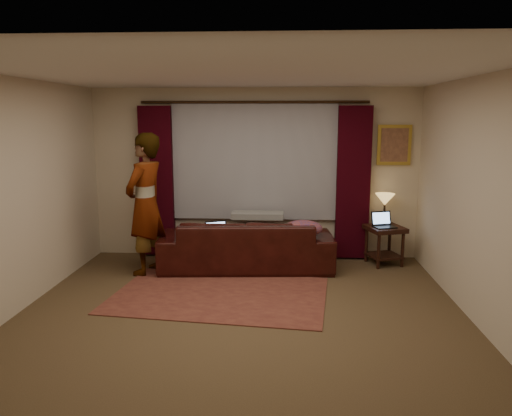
{
  "coord_description": "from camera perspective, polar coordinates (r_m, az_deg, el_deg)",
  "views": [
    {
      "loc": [
        0.48,
        -5.15,
        2.17
      ],
      "look_at": [
        0.1,
        1.2,
        1.0
      ],
      "focal_mm": 35.0,
      "sensor_mm": 36.0,
      "label": 1
    }
  ],
  "objects": [
    {
      "name": "ceiling",
      "position": [
        5.19,
        -1.95,
        15.16
      ],
      "size": [
        5.0,
        5.0,
        0.02
      ],
      "primitive_type": "cube",
      "color": "silver",
      "rests_on": "ground"
    },
    {
      "name": "curtain_rod",
      "position": [
        7.56,
        -0.23,
        12.01
      ],
      "size": [
        0.04,
        0.04,
        3.4
      ],
      "primitive_type": "cylinder",
      "color": "black",
      "rests_on": "wall_back"
    },
    {
      "name": "drape_right",
      "position": [
        7.68,
        11.04,
        2.82
      ],
      "size": [
        0.5,
        0.14,
        2.3
      ],
      "primitive_type": "cube",
      "color": "black",
      "rests_on": "floor"
    },
    {
      "name": "wall_front",
      "position": [
        2.83,
        -6.5,
        -7.58
      ],
      "size": [
        5.0,
        0.02,
        2.6
      ],
      "primitive_type": "cube",
      "color": "beige",
      "rests_on": "ground"
    },
    {
      "name": "laptop_table",
      "position": [
        7.49,
        14.52,
        -1.33
      ],
      "size": [
        0.4,
        0.41,
        0.22
      ],
      "primitive_type": null,
      "rotation": [
        0.0,
        0.0,
        0.31
      ],
      "color": "black",
      "rests_on": "end_table"
    },
    {
      "name": "sheer_curtain",
      "position": [
        7.64,
        -0.2,
        5.39
      ],
      "size": [
        2.5,
        0.05,
        1.8
      ],
      "primitive_type": "cube",
      "color": "#96969D",
      "rests_on": "wall_back"
    },
    {
      "name": "wall_left",
      "position": [
        6.01,
        -26.32,
        1.01
      ],
      "size": [
        0.02,
        5.0,
        2.6
      ],
      "primitive_type": "cube",
      "color": "beige",
      "rests_on": "ground"
    },
    {
      "name": "person",
      "position": [
        7.03,
        -12.52,
        0.42
      ],
      "size": [
        0.73,
        0.73,
        1.96
      ],
      "primitive_type": "imported",
      "rotation": [
        0.0,
        0.0,
        -1.91
      ],
      "color": "gray",
      "rests_on": "floor"
    },
    {
      "name": "wall_right",
      "position": [
        5.6,
        24.51,
        0.53
      ],
      "size": [
        0.02,
        5.0,
        2.6
      ],
      "primitive_type": "cube",
      "color": "beige",
      "rests_on": "ground"
    },
    {
      "name": "drape_left",
      "position": [
        7.86,
        -11.22,
        2.99
      ],
      "size": [
        0.5,
        0.14,
        2.3
      ],
      "primitive_type": "cube",
      "color": "black",
      "rests_on": "floor"
    },
    {
      "name": "clothing_pile",
      "position": [
        7.04,
        5.41,
        -2.41
      ],
      "size": [
        0.61,
        0.51,
        0.23
      ],
      "primitive_type": "ellipsoid",
      "rotation": [
        0.0,
        0.0,
        -0.19
      ],
      "color": "#793E50",
      "rests_on": "sofa"
    },
    {
      "name": "wall_back",
      "position": [
        7.72,
        -0.17,
        3.95
      ],
      "size": [
        5.0,
        0.02,
        2.6
      ],
      "primitive_type": "cube",
      "color": "beige",
      "rests_on": "ground"
    },
    {
      "name": "laptop_sofa",
      "position": [
        6.94,
        -4.32,
        -2.63
      ],
      "size": [
        0.42,
        0.43,
        0.22
      ],
      "primitive_type": null,
      "rotation": [
        0.0,
        0.0,
        0.41
      ],
      "color": "black",
      "rests_on": "sofa"
    },
    {
      "name": "sofa",
      "position": [
        7.17,
        -1.1,
        -3.08
      ],
      "size": [
        2.53,
        1.23,
        0.99
      ],
      "primitive_type": "imported",
      "rotation": [
        0.0,
        0.0,
        3.21
      ],
      "color": "black",
      "rests_on": "floor"
    },
    {
      "name": "picture_frame",
      "position": [
        7.81,
        15.51,
        6.96
      ],
      "size": [
        0.5,
        0.04,
        0.6
      ],
      "primitive_type": "cube",
      "color": "gold",
      "rests_on": "wall_back"
    },
    {
      "name": "floor",
      "position": [
        5.61,
        -1.78,
        -12.39
      ],
      "size": [
        5.0,
        5.0,
        0.01
      ],
      "primitive_type": "cube",
      "color": "brown",
      "rests_on": "ground"
    },
    {
      "name": "tiffany_lamp",
      "position": [
        7.69,
        14.47,
        -0.11
      ],
      "size": [
        0.29,
        0.29,
        0.47
      ],
      "primitive_type": null,
      "rotation": [
        0.0,
        0.0,
        0.01
      ],
      "color": "olive",
      "rests_on": "end_table"
    },
    {
      "name": "throw_blanket",
      "position": [
        7.36,
        0.19,
        1.19
      ],
      "size": [
        0.77,
        0.31,
        0.09
      ],
      "primitive_type": "cube",
      "rotation": [
        0.0,
        0.0,
        -0.01
      ],
      "color": "gray",
      "rests_on": "sofa"
    },
    {
      "name": "area_rug",
      "position": [
        6.25,
        -4.16,
        -9.85
      ],
      "size": [
        2.76,
        2.0,
        0.01
      ],
      "primitive_type": "cube",
      "rotation": [
        0.0,
        0.0,
        -0.11
      ],
      "color": "brown",
      "rests_on": "floor"
    },
    {
      "name": "end_table",
      "position": [
        7.65,
        14.45,
        -4.16
      ],
      "size": [
        0.63,
        0.63,
        0.58
      ],
      "primitive_type": "cube",
      "rotation": [
        0.0,
        0.0,
        0.31
      ],
      "color": "black",
      "rests_on": "floor"
    }
  ]
}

